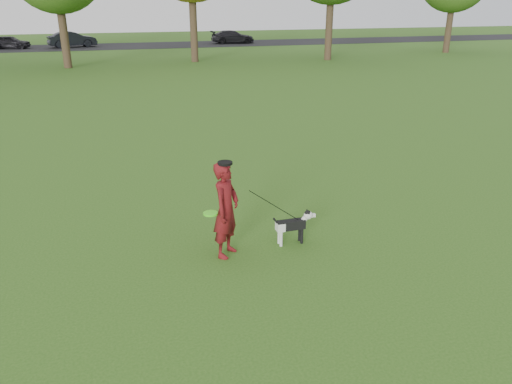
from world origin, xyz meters
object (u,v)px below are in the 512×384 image
object	(u,v)px
car_right	(233,37)
dog	(294,224)
man	(226,210)
car_left	(10,42)
car_mid	(72,39)

from	to	relation	value
car_right	dog	bearing A→B (deg)	169.30
dog	car_right	world-z (taller)	car_right
man	car_left	size ratio (longest dim) A/B	0.50
man	car_right	xyz separation A→B (m)	(10.21, 40.50, -0.19)
dog	car_mid	bearing A→B (deg)	97.46
car_mid	man	bearing A→B (deg)	171.34
car_left	car_mid	world-z (taller)	car_mid
car_mid	car_right	bearing A→B (deg)	-104.44
car_right	man	bearing A→B (deg)	167.72
man	dog	bearing A→B (deg)	-48.27
man	car_mid	distance (m)	40.71
man	dog	distance (m)	1.27
man	dog	world-z (taller)	man
man	car_right	size ratio (longest dim) A/B	0.39
dog	man	bearing A→B (deg)	-176.73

